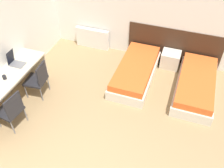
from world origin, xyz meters
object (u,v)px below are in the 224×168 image
object	(u,v)px
chair_near_notebook	(11,109)
bed_near_window	(136,72)
nightstand	(170,59)
laptop	(15,62)
bed_near_door	(196,85)
chair_near_laptop	(38,79)

from	to	relation	value
chair_near_notebook	bed_near_window	bearing A→B (deg)	56.91
bed_near_window	chair_near_notebook	xyz separation A→B (m)	(-1.92, -2.27, 0.28)
nightstand	laptop	world-z (taller)	laptop
bed_near_door	chair_near_notebook	world-z (taller)	chair_near_notebook
bed_near_door	chair_near_notebook	xyz separation A→B (m)	(-3.38, -2.27, 0.28)
bed_near_window	chair_near_notebook	world-z (taller)	chair_near_notebook
chair_near_laptop	bed_near_window	bearing A→B (deg)	28.35
nightstand	chair_near_laptop	bearing A→B (deg)	-141.96
laptop	nightstand	bearing A→B (deg)	31.83
chair_near_notebook	laptop	xyz separation A→B (m)	(-0.52, 1.00, 0.32)
nightstand	chair_near_notebook	xyz separation A→B (m)	(-2.65, -3.05, 0.26)
bed_near_window	chair_near_notebook	distance (m)	2.99
bed_near_window	laptop	distance (m)	2.82
bed_near_window	chair_near_laptop	size ratio (longest dim) A/B	2.22
bed_near_door	chair_near_laptop	size ratio (longest dim) A/B	2.22
nightstand	bed_near_door	bearing A→B (deg)	-46.66
bed_near_window	nightstand	bearing A→B (deg)	46.66
bed_near_window	bed_near_door	distance (m)	1.46
bed_near_door	chair_near_notebook	distance (m)	4.08
bed_near_door	laptop	xyz separation A→B (m)	(-3.90, -1.28, 0.60)
chair_near_laptop	nightstand	bearing A→B (deg)	32.28
chair_near_laptop	laptop	size ratio (longest dim) A/B	2.62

